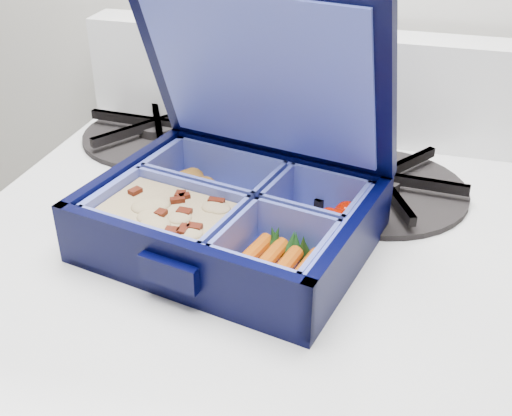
% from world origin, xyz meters
% --- Properties ---
extents(bento_box, '(0.27, 0.23, 0.06)m').
position_xyz_m(bento_box, '(0.35, 1.69, 0.82)').
color(bento_box, black).
rests_on(bento_box, stove).
extents(burner_grate, '(0.19, 0.19, 0.03)m').
position_xyz_m(burner_grate, '(0.46, 1.82, 0.81)').
color(burner_grate, black).
rests_on(burner_grate, stove).
extents(burner_grate_rear, '(0.19, 0.19, 0.02)m').
position_xyz_m(burner_grate_rear, '(0.19, 1.88, 0.81)').
color(burner_grate_rear, black).
rests_on(burner_grate_rear, stove).
extents(fork, '(0.13, 0.13, 0.01)m').
position_xyz_m(fork, '(0.36, 1.83, 0.80)').
color(fork, '#9A98AE').
rests_on(fork, stove).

